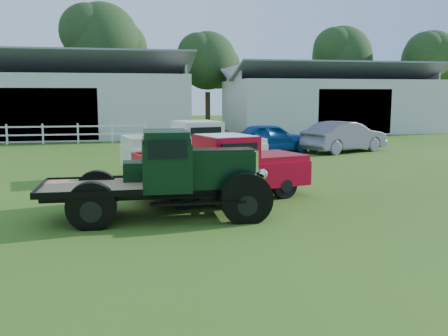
{
  "coord_description": "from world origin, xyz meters",
  "views": [
    {
      "loc": [
        -2.19,
        -10.91,
        2.85
      ],
      "look_at": [
        0.2,
        1.2,
        1.05
      ],
      "focal_mm": 40.0,
      "sensor_mm": 36.0,
      "label": 1
    }
  ],
  "objects": [
    {
      "name": "misc_car_blue",
      "position": [
        5.06,
        13.38,
        0.73
      ],
      "size": [
        4.31,
        1.84,
        1.45
      ],
      "primitive_type": "imported",
      "rotation": [
        0.0,
        0.0,
        1.6
      ],
      "color": "#12448F",
      "rests_on": "ground"
    },
    {
      "name": "shed_right",
      "position": [
        14.0,
        27.0,
        2.6
      ],
      "size": [
        16.8,
        9.2,
        5.2
      ],
      "primitive_type": null,
      "color": "#B1B1B1",
      "rests_on": "ground"
    },
    {
      "name": "ground",
      "position": [
        0.0,
        0.0,
        0.0
      ],
      "size": [
        120.0,
        120.0,
        0.0
      ],
      "primitive_type": "plane",
      "color": "#375814"
    },
    {
      "name": "red_pickup",
      "position": [
        0.41,
        2.51,
        0.9
      ],
      "size": [
        5.24,
        3.12,
        1.79
      ],
      "primitive_type": null,
      "rotation": [
        0.0,
        0.0,
        0.27
      ],
      "color": "red",
      "rests_on": "ground"
    },
    {
      "name": "white_pickup",
      "position": [
        0.22,
        6.8,
        0.95
      ],
      "size": [
        5.5,
        3.08,
        1.9
      ],
      "primitive_type": null,
      "rotation": [
        0.0,
        0.0,
        0.22
      ],
      "color": "white",
      "rests_on": "ground"
    },
    {
      "name": "vintage_flatbed",
      "position": [
        -1.4,
        0.62,
        1.02
      ],
      "size": [
        5.22,
        2.16,
        2.05
      ],
      "primitive_type": null,
      "rotation": [
        0.0,
        0.0,
        -0.02
      ],
      "color": "black",
      "rests_on": "ground"
    },
    {
      "name": "fence_rail",
      "position": [
        -8.0,
        20.0,
        0.6
      ],
      "size": [
        14.2,
        0.16,
        1.2
      ],
      "primitive_type": null,
      "color": "white",
      "rests_on": "ground"
    },
    {
      "name": "tree_d",
      "position": [
        18.0,
        34.0,
        5.0
      ],
      "size": [
        6.0,
        6.0,
        10.0
      ],
      "primitive_type": null,
      "color": "black",
      "rests_on": "ground"
    },
    {
      "name": "misc_car_grey",
      "position": [
        8.69,
        12.64,
        0.77
      ],
      "size": [
        4.97,
        3.35,
        1.55
      ],
      "primitive_type": "imported",
      "rotation": [
        0.0,
        0.0,
        1.97
      ],
      "color": "slate",
      "rests_on": "ground"
    },
    {
      "name": "tree_b",
      "position": [
        -4.0,
        34.0,
        5.75
      ],
      "size": [
        6.9,
        6.9,
        11.5
      ],
      "primitive_type": null,
      "color": "black",
      "rests_on": "ground"
    },
    {
      "name": "shed_left",
      "position": [
        -7.0,
        26.0,
        2.8
      ],
      "size": [
        18.8,
        10.2,
        5.6
      ],
      "primitive_type": null,
      "color": "#B1B1B1",
      "rests_on": "ground"
    },
    {
      "name": "tree_c",
      "position": [
        5.0,
        33.0,
        4.5
      ],
      "size": [
        5.4,
        5.4,
        9.0
      ],
      "primitive_type": null,
      "color": "black",
      "rests_on": "ground"
    },
    {
      "name": "tree_e",
      "position": [
        26.0,
        32.0,
        4.75
      ],
      "size": [
        5.7,
        5.7,
        9.5
      ],
      "primitive_type": null,
      "color": "black",
      "rests_on": "ground"
    }
  ]
}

